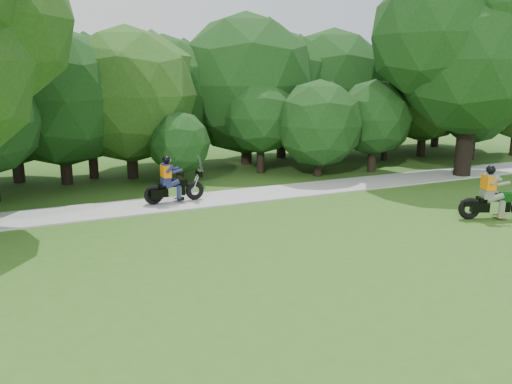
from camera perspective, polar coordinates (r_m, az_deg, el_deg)
ground at (r=13.12m, az=14.08°, el=-7.96°), size 100.00×100.00×0.00m
walkway at (r=19.70m, az=-0.33°, el=-0.32°), size 60.00×2.20×0.06m
tree_line at (r=25.59m, az=-4.67°, el=11.00°), size 40.02×12.04×7.79m
big_tree_east at (r=25.20m, az=22.99°, el=15.39°), size 9.07×6.89×10.46m
chopper_motorcycle at (r=18.13m, az=25.46°, el=-0.76°), size 2.46×1.30×1.81m
touring_motorcycle at (r=18.53m, az=-9.75°, el=0.71°), size 2.29×0.68×1.74m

